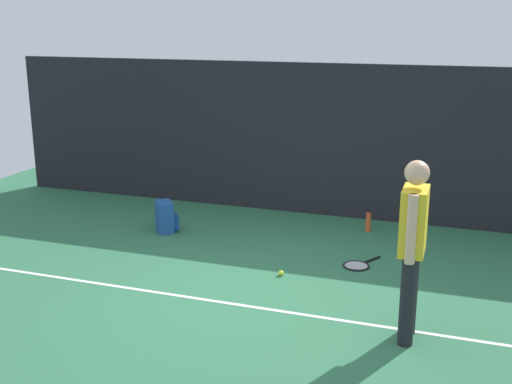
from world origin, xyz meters
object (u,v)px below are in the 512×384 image
at_px(water_bottle, 368,222).
at_px(tennis_player, 413,240).
at_px(backpack, 166,217).
at_px(tennis_ball_near_player, 281,273).
at_px(tennis_racket, 358,265).

bearing_deg(water_bottle, tennis_player, -73.90).
height_order(backpack, tennis_ball_near_player, backpack).
height_order(tennis_racket, backpack, backpack).
bearing_deg(tennis_ball_near_player, tennis_racket, 36.78).
distance_m(tennis_racket, water_bottle, 1.35).
height_order(tennis_racket, water_bottle, water_bottle).
distance_m(tennis_racket, tennis_ball_near_player, 0.98).
distance_m(tennis_ball_near_player, water_bottle, 2.05).
height_order(tennis_player, tennis_racket, tennis_player).
xyz_separation_m(tennis_player, backpack, (-3.53, 2.04, -0.76)).
xyz_separation_m(backpack, water_bottle, (2.67, 0.94, -0.08)).
xyz_separation_m(tennis_racket, tennis_ball_near_player, (-0.79, -0.59, 0.02)).
relative_size(tennis_player, backpack, 3.86).
relative_size(tennis_racket, backpack, 1.41).
relative_size(tennis_player, water_bottle, 6.34).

